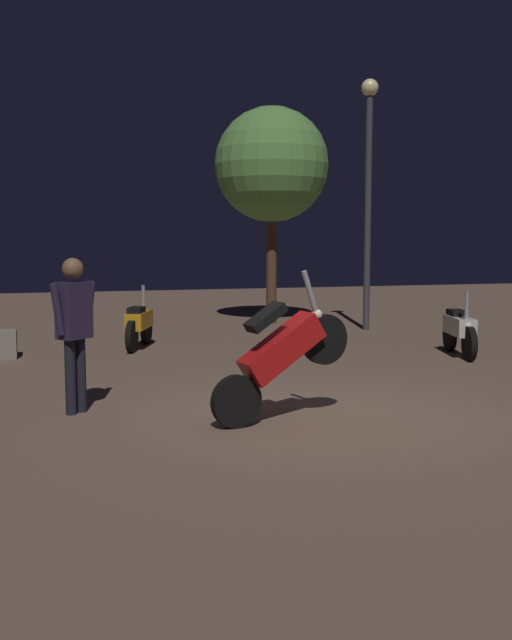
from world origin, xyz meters
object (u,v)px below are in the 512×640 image
Objects in this scene: person_rider_beside at (74,321)px; motorcycle_red_foreground at (281,354)px; motorcycle_orange_parked_left at (139,324)px; streetlamp_near at (368,173)px; motorcycle_white_parked_right at (459,330)px.

motorcycle_red_foreground is at bearing -157.70° from person_rider_beside.
motorcycle_orange_parked_left is 5.96m from streetlamp_near.
motorcycle_white_parked_right is at bearing -89.70° from streetlamp_near.
motorcycle_red_foreground is at bearing -120.63° from streetlamp_near.
motorcycle_orange_parked_left is at bearing -164.98° from streetlamp_near.
motorcycle_white_parked_right is at bearing 26.04° from motorcycle_red_foreground.
motorcycle_white_parked_right is 4.69m from streetlamp_near.
streetlamp_near is at bearing -88.06° from person_rider_beside.
person_rider_beside is (-2.11, 1.01, 0.31)m from motorcycle_red_foreground.
streetlamp_near is at bearing 46.34° from motorcycle_red_foreground.
motorcycle_white_parked_right is (4.26, 3.46, -0.31)m from motorcycle_red_foreground.
motorcycle_orange_parked_left is at bearing -100.58° from motorcycle_white_parked_right.
motorcycle_orange_parked_left is at bearing -57.50° from person_rider_beside.
streetlamp_near is (6.36, 6.15, 2.26)m from person_rider_beside.
motorcycle_red_foreground is at bearing -36.55° from motorcycle_white_parked_right.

